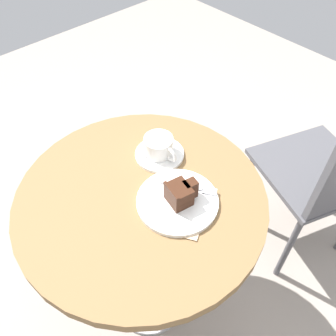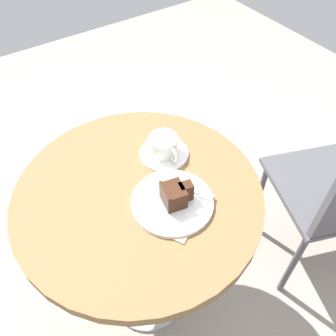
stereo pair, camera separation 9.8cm
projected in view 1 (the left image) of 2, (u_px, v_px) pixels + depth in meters
The scene contains 10 objects.
ground_plane at pixel (150, 296), 1.47m from camera, with size 4.40×4.40×0.01m, color gray.
cafe_table at pixel (143, 220), 1.05m from camera, with size 0.69×0.69×0.68m.
saucer at pixel (160, 154), 1.06m from camera, with size 0.15×0.15×0.01m.
coffee_cup at pixel (159, 146), 1.04m from camera, with size 0.12×0.09×0.06m.
teaspoon at pixel (147, 146), 1.08m from camera, with size 0.07×0.08×0.00m.
cake_plate at pixel (177, 201), 0.94m from camera, with size 0.22×0.22×0.01m.
cake_slice at pixel (180, 194), 0.92m from camera, with size 0.07×0.09×0.06m.
fork at pixel (195, 188), 0.96m from camera, with size 0.14×0.10×0.00m.
napkin at pixel (182, 214), 0.92m from camera, with size 0.17×0.18×0.00m.
cafe_chair at pixel (335, 172), 1.25m from camera, with size 0.49×0.49×0.85m.
Camera 1 is at (0.49, -0.34, 1.45)m, focal length 38.00 mm.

